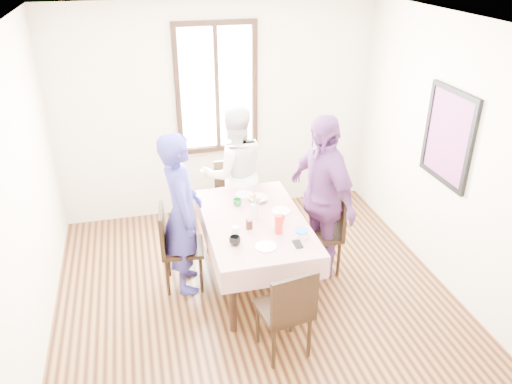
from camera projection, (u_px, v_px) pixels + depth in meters
ground at (262, 311)px, 4.99m from camera, size 4.50×4.50×0.00m
back_wall at (217, 112)px, 6.33m from camera, size 4.00×0.00×4.00m
right_wall at (465, 167)px, 4.81m from camera, size 0.00×4.50×4.50m
window_frame at (217, 89)px, 6.17m from camera, size 1.02×0.06×1.62m
window_pane at (216, 89)px, 6.18m from camera, size 0.90×0.02×1.50m
art_poster at (448, 137)px, 4.98m from camera, size 0.04×0.76×0.96m
dining_table at (255, 252)px, 5.26m from camera, size 0.88×1.50×0.75m
tablecloth at (255, 220)px, 5.09m from camera, size 1.00×1.62×0.01m
chair_left at (183, 247)px, 5.19m from camera, size 0.46×0.46×0.91m
chair_right at (320, 234)px, 5.42m from camera, size 0.43×0.43×0.91m
chair_far at (235, 200)px, 6.11m from camera, size 0.43×0.43×0.91m
chair_near at (283, 309)px, 4.33m from camera, size 0.48×0.48×0.91m
person_left at (182, 214)px, 5.01m from camera, size 0.42×0.63×1.70m
person_far at (234, 173)px, 5.93m from camera, size 0.84×0.68×1.65m
person_right at (320, 198)px, 5.22m from camera, size 0.68×1.13×1.80m
mug_black at (235, 241)px, 4.65m from camera, size 0.14×0.14×0.09m
mug_flag at (281, 220)px, 5.01m from camera, size 0.12×0.12×0.08m
mug_green at (237, 202)px, 5.35m from camera, size 0.10×0.10×0.07m
serving_bowl at (258, 199)px, 5.43m from camera, size 0.22×0.22×0.05m
juice_carton at (279, 224)px, 4.81m from camera, size 0.06×0.06×0.19m
butter_tub at (302, 234)px, 4.78m from camera, size 0.12×0.12×0.06m
jam_jar at (249, 224)px, 4.91m from camera, size 0.07×0.07×0.10m
drinking_glass at (236, 231)px, 4.78m from camera, size 0.07×0.07×0.10m
smartphone at (298, 244)px, 4.67m from camera, size 0.07×0.15×0.01m
flower_vase at (255, 211)px, 5.10m from camera, size 0.07×0.07×0.15m
plate_right at (281, 211)px, 5.24m from camera, size 0.20×0.20×0.01m
plate_far at (244, 194)px, 5.57m from camera, size 0.20×0.20×0.01m
plate_near at (266, 246)px, 4.63m from camera, size 0.20×0.20×0.01m
butter_lid at (302, 231)px, 4.76m from camera, size 0.12×0.12×0.01m
flower_bunch at (255, 200)px, 5.04m from camera, size 0.09×0.09×0.10m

